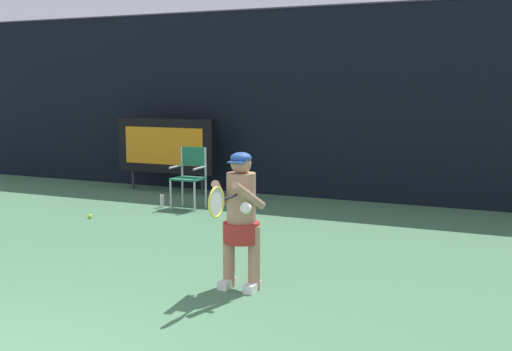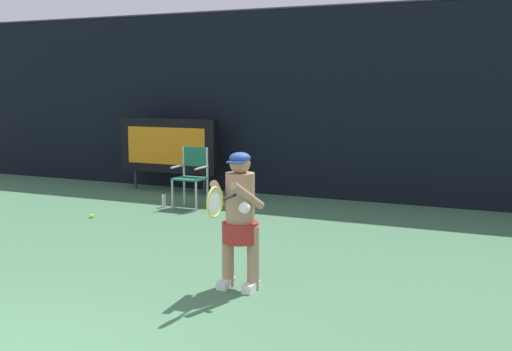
{
  "view_description": "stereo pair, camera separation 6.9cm",
  "coord_description": "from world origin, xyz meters",
  "px_view_note": "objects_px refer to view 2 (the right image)",
  "views": [
    {
      "loc": [
        3.75,
        -3.15,
        2.18
      ],
      "look_at": [
        0.54,
        4.06,
        1.05
      ],
      "focal_mm": 44.78,
      "sensor_mm": 36.0,
      "label": 1
    },
    {
      "loc": [
        3.81,
        -3.12,
        2.18
      ],
      "look_at": [
        0.54,
        4.06,
        1.05
      ],
      "focal_mm": 44.78,
      "sensor_mm": 36.0,
      "label": 2
    }
  ],
  "objects_px": {
    "tennis_player": "(240,215)",
    "umpire_chair": "(192,173)",
    "water_bottle": "(164,201)",
    "scoreboard": "(168,146)",
    "tennis_ball_loose": "(92,216)",
    "tennis_racket": "(216,202)"
  },
  "relations": [
    {
      "from": "water_bottle",
      "to": "tennis_player",
      "type": "xyz_separation_m",
      "value": [
        3.24,
        -3.56,
        0.68
      ]
    },
    {
      "from": "tennis_racket",
      "to": "water_bottle",
      "type": "bearing_deg",
      "value": 138.92
    },
    {
      "from": "scoreboard",
      "to": "tennis_ball_loose",
      "type": "distance_m",
      "value": 2.93
    },
    {
      "from": "umpire_chair",
      "to": "water_bottle",
      "type": "bearing_deg",
      "value": -160.92
    },
    {
      "from": "scoreboard",
      "to": "umpire_chair",
      "type": "relative_size",
      "value": 2.04
    },
    {
      "from": "umpire_chair",
      "to": "tennis_player",
      "type": "height_order",
      "value": "tennis_player"
    },
    {
      "from": "scoreboard",
      "to": "tennis_ball_loose",
      "type": "bearing_deg",
      "value": -84.93
    },
    {
      "from": "tennis_racket",
      "to": "tennis_ball_loose",
      "type": "relative_size",
      "value": 8.85
    },
    {
      "from": "tennis_player",
      "to": "tennis_racket",
      "type": "relative_size",
      "value": 2.45
    },
    {
      "from": "umpire_chair",
      "to": "tennis_player",
      "type": "xyz_separation_m",
      "value": [
        2.76,
        -3.73,
        0.19
      ]
    },
    {
      "from": "umpire_chair",
      "to": "water_bottle",
      "type": "xyz_separation_m",
      "value": [
        -0.48,
        -0.17,
        -0.5
      ]
    },
    {
      "from": "tennis_player",
      "to": "umpire_chair",
      "type": "bearing_deg",
      "value": 126.5
    },
    {
      "from": "tennis_ball_loose",
      "to": "tennis_racket",
      "type": "bearing_deg",
      "value": -36.68
    },
    {
      "from": "scoreboard",
      "to": "umpire_chair",
      "type": "height_order",
      "value": "scoreboard"
    },
    {
      "from": "water_bottle",
      "to": "tennis_player",
      "type": "height_order",
      "value": "tennis_player"
    },
    {
      "from": "umpire_chair",
      "to": "tennis_player",
      "type": "relative_size",
      "value": 0.73
    },
    {
      "from": "water_bottle",
      "to": "tennis_racket",
      "type": "height_order",
      "value": "tennis_racket"
    },
    {
      "from": "scoreboard",
      "to": "tennis_ball_loose",
      "type": "height_order",
      "value": "scoreboard"
    },
    {
      "from": "tennis_ball_loose",
      "to": "tennis_player",
      "type": "bearing_deg",
      "value": -30.79
    },
    {
      "from": "water_bottle",
      "to": "tennis_player",
      "type": "distance_m",
      "value": 4.86
    },
    {
      "from": "scoreboard",
      "to": "tennis_player",
      "type": "xyz_separation_m",
      "value": [
        4.07,
        -5.05,
        -0.14
      ]
    },
    {
      "from": "tennis_player",
      "to": "tennis_racket",
      "type": "height_order",
      "value": "tennis_player"
    }
  ]
}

